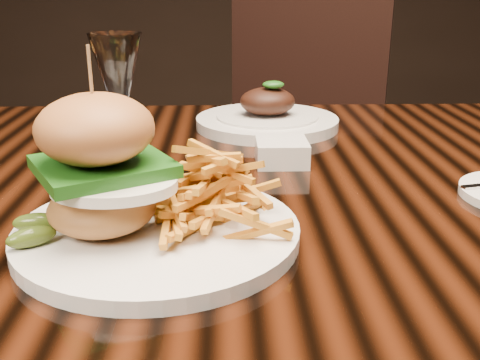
{
  "coord_description": "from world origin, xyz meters",
  "views": [
    {
      "loc": [
        -0.06,
        -0.67,
        0.99
      ],
      "look_at": [
        -0.05,
        -0.17,
        0.81
      ],
      "focal_mm": 42.0,
      "sensor_mm": 36.0,
      "label": 1
    }
  ],
  "objects_px": {
    "wine_glass": "(117,72)",
    "dining_table": "(271,233)",
    "far_dish": "(267,118)",
    "chair_far": "(299,145)",
    "burger_plate": "(152,192)"
  },
  "relations": [
    {
      "from": "wine_glass",
      "to": "dining_table",
      "type": "bearing_deg",
      "value": -9.82
    },
    {
      "from": "far_dish",
      "to": "chair_far",
      "type": "bearing_deg",
      "value": 77.03
    },
    {
      "from": "burger_plate",
      "to": "far_dish",
      "type": "relative_size",
      "value": 1.14
    },
    {
      "from": "wine_glass",
      "to": "chair_far",
      "type": "height_order",
      "value": "chair_far"
    },
    {
      "from": "dining_table",
      "to": "wine_glass",
      "type": "distance_m",
      "value": 0.29
    },
    {
      "from": "far_dish",
      "to": "wine_glass",
      "type": "bearing_deg",
      "value": -131.72
    },
    {
      "from": "burger_plate",
      "to": "far_dish",
      "type": "bearing_deg",
      "value": 54.59
    },
    {
      "from": "dining_table",
      "to": "far_dish",
      "type": "relative_size",
      "value": 6.56
    },
    {
      "from": "burger_plate",
      "to": "chair_far",
      "type": "relative_size",
      "value": 0.29
    },
    {
      "from": "dining_table",
      "to": "chair_far",
      "type": "relative_size",
      "value": 1.68
    },
    {
      "from": "dining_table",
      "to": "chair_far",
      "type": "xyz_separation_m",
      "value": [
        0.16,
        0.89,
        -0.13
      ]
    },
    {
      "from": "far_dish",
      "to": "chair_far",
      "type": "xyz_separation_m",
      "value": [
        0.14,
        0.62,
        -0.23
      ]
    },
    {
      "from": "dining_table",
      "to": "chair_far",
      "type": "bearing_deg",
      "value": 79.94
    },
    {
      "from": "burger_plate",
      "to": "wine_glass",
      "type": "bearing_deg",
      "value": 89.79
    },
    {
      "from": "burger_plate",
      "to": "chair_far",
      "type": "height_order",
      "value": "chair_far"
    }
  ]
}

